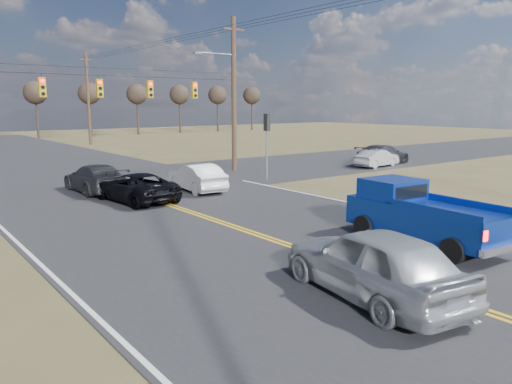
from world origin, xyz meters
TOP-DOWN VIEW (x-y plane):
  - ground at (0.00, 0.00)m, footprint 160.00×160.00m
  - road_main at (0.00, 10.00)m, footprint 14.00×120.00m
  - road_cross at (0.00, 18.00)m, footprint 120.00×12.00m
  - signal_gantry at (0.50, 17.79)m, footprint 19.60×4.83m
  - utility_poles at (0.00, 17.00)m, footprint 19.60×58.32m
  - treeline at (0.00, 26.96)m, footprint 87.00×117.80m
  - pickup_truck at (3.52, -0.26)m, footprint 2.38×5.37m
  - silver_suv at (-1.28, -2.33)m, footprint 2.78×5.26m
  - black_suv at (-0.80, 11.94)m, footprint 2.76×5.03m
  - white_car_queue at (2.92, 12.70)m, footprint 1.92×4.45m
  - dgrey_car_queue at (-1.39, 15.50)m, footprint 2.04×4.97m
  - cross_car_east_near at (18.30, 13.52)m, footprint 1.79×4.00m
  - cross_car_east_far at (19.89, 14.26)m, footprint 2.77×5.35m

SIDE VIEW (x-z plane):
  - ground at x=0.00m, z-range 0.00..0.00m
  - road_main at x=0.00m, z-range -0.01..0.01m
  - road_cross at x=0.00m, z-range -0.01..0.01m
  - cross_car_east_near at x=18.30m, z-range 0.00..1.28m
  - black_suv at x=-0.80m, z-range 0.00..1.33m
  - white_car_queue at x=2.92m, z-range 0.00..1.43m
  - dgrey_car_queue at x=-1.39m, z-range 0.00..1.44m
  - cross_car_east_far at x=19.89m, z-range 0.00..1.48m
  - silver_suv at x=-1.28m, z-range 0.00..1.70m
  - pickup_truck at x=3.52m, z-range -0.03..1.94m
  - signal_gantry at x=0.50m, z-range 0.06..10.06m
  - utility_poles at x=0.00m, z-range 0.23..10.23m
  - treeline at x=0.00m, z-range 2.00..9.40m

